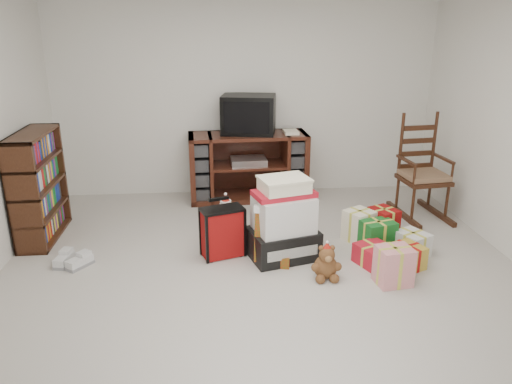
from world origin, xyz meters
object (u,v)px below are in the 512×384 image
(mrs_claus_figurine, at_px, (226,224))
(sneaker_pair, at_px, (72,261))
(teddy_bear, at_px, (326,264))
(gift_cluster, at_px, (388,243))
(crt_television, at_px, (249,114))
(red_suitcase, at_px, (223,232))
(rocking_chair, at_px, (421,180))
(gift_pile, at_px, (283,224))
(santa_figurine, at_px, (277,210))
(bookshelf, at_px, (39,188))
(tv_stand, at_px, (248,166))

(mrs_claus_figurine, height_order, sneaker_pair, mrs_claus_figurine)
(teddy_bear, relative_size, gift_cluster, 0.27)
(crt_television, bearing_deg, red_suitcase, -92.11)
(teddy_bear, bearing_deg, rocking_chair, 45.05)
(gift_pile, xyz_separation_m, santa_figurine, (0.02, 0.65, -0.10))
(mrs_claus_figurine, bearing_deg, bookshelf, 171.21)
(bookshelf, height_order, gift_cluster, bookshelf)
(tv_stand, distance_m, crt_television, 0.68)
(bookshelf, height_order, red_suitcase, bookshelf)
(rocking_chair, relative_size, crt_television, 1.73)
(santa_figurine, xyz_separation_m, gift_cluster, (1.04, -0.70, -0.12))
(red_suitcase, bearing_deg, gift_pile, -25.52)
(bookshelf, bearing_deg, gift_cluster, -12.13)
(rocking_chair, xyz_separation_m, crt_television, (-2.03, 0.81, 0.68))
(teddy_bear, xyz_separation_m, santa_figurine, (-0.31, 1.11, 0.11))
(santa_figurine, height_order, sneaker_pair, santa_figurine)
(rocking_chair, xyz_separation_m, santa_figurine, (-1.79, -0.37, -0.18))
(bookshelf, height_order, gift_pile, bookshelf)
(santa_figurine, distance_m, crt_television, 1.48)
(teddy_bear, bearing_deg, mrs_claus_figurine, 135.41)
(gift_pile, distance_m, santa_figurine, 0.65)
(tv_stand, height_order, gift_pile, tv_stand)
(bookshelf, bearing_deg, sneaker_pair, -57.05)
(rocking_chair, bearing_deg, red_suitcase, -164.91)
(gift_pile, height_order, mrs_claus_figurine, gift_pile)
(mrs_claus_figurine, xyz_separation_m, sneaker_pair, (-1.52, -0.42, -0.16))
(sneaker_pair, bearing_deg, teddy_bear, 10.67)
(bookshelf, distance_m, teddy_bear, 3.15)
(teddy_bear, distance_m, gift_cluster, 0.84)
(tv_stand, height_order, red_suitcase, tv_stand)
(mrs_claus_figurine, bearing_deg, gift_cluster, -16.14)
(santa_figurine, relative_size, gift_cluster, 0.55)
(sneaker_pair, bearing_deg, crt_television, 65.92)
(mrs_claus_figurine, relative_size, gift_cluster, 0.45)
(tv_stand, bearing_deg, red_suitcase, -105.27)
(bookshelf, xyz_separation_m, red_suitcase, (1.95, -0.65, -0.30))
(rocking_chair, distance_m, sneaker_pair, 4.05)
(gift_cluster, bearing_deg, santa_figurine, 145.93)
(santa_figurine, distance_m, sneaker_pair, 2.21)
(gift_cluster, bearing_deg, rocking_chair, 54.93)
(mrs_claus_figurine, relative_size, sneaker_pair, 1.41)
(santa_figurine, height_order, mrs_claus_figurine, santa_figurine)
(sneaker_pair, bearing_deg, rocking_chair, 36.19)
(gift_pile, relative_size, red_suitcase, 1.35)
(tv_stand, height_order, santa_figurine, tv_stand)
(tv_stand, relative_size, gift_cluster, 1.28)
(gift_pile, distance_m, crt_television, 1.99)
(gift_pile, height_order, santa_figurine, gift_pile)
(rocking_chair, distance_m, mrs_claus_figurine, 2.46)
(santa_figurine, bearing_deg, teddy_bear, -74.34)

